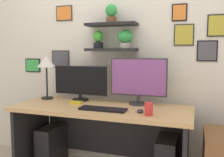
# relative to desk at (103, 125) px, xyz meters

# --- Properties ---
(back_wall_assembly) EXTENTS (4.40, 0.24, 2.70)m
(back_wall_assembly) POSITION_rel_desk_xyz_m (0.00, 0.38, 0.81)
(back_wall_assembly) COLOR silver
(back_wall_assembly) RESTS_ON ground
(desk) EXTENTS (1.75, 0.68, 0.75)m
(desk) POSITION_rel_desk_xyz_m (0.00, 0.00, 0.00)
(desk) COLOR tan
(desk) RESTS_ON ground
(monitor_left) EXTENTS (0.62, 0.18, 0.38)m
(monitor_left) POSITION_rel_desk_xyz_m (-0.33, 0.16, 0.41)
(monitor_left) COLOR black
(monitor_left) RESTS_ON desk
(monitor_right) EXTENTS (0.58, 0.18, 0.47)m
(monitor_right) POSITION_rel_desk_xyz_m (0.33, 0.16, 0.46)
(monitor_right) COLOR #2D2D33
(monitor_right) RESTS_ON desk
(keyboard) EXTENTS (0.44, 0.14, 0.02)m
(keyboard) POSITION_rel_desk_xyz_m (0.08, -0.19, 0.22)
(keyboard) COLOR black
(keyboard) RESTS_ON desk
(computer_mouse) EXTENTS (0.06, 0.09, 0.03)m
(computer_mouse) POSITION_rel_desk_xyz_m (0.42, -0.17, 0.22)
(computer_mouse) COLOR #2D2D33
(computer_mouse) RESTS_ON desk
(desk_lamp) EXTENTS (0.20, 0.20, 0.49)m
(desk_lamp) POSITION_rel_desk_xyz_m (-0.73, 0.12, 0.60)
(desk_lamp) COLOR black
(desk_lamp) RESTS_ON desk
(scissors_tray) EXTENTS (0.13, 0.09, 0.02)m
(scissors_tray) POSITION_rel_desk_xyz_m (-0.29, -0.02, 0.22)
(scissors_tray) COLOR yellow
(scissors_tray) RESTS_ON desk
(water_cup) EXTENTS (0.07, 0.07, 0.11)m
(water_cup) POSITION_rel_desk_xyz_m (0.51, -0.24, 0.26)
(water_cup) COLOR red
(water_cup) RESTS_ON desk
(computer_tower_left) EXTENTS (0.18, 0.40, 0.46)m
(computer_tower_left) POSITION_rel_desk_xyz_m (-0.62, 0.02, -0.31)
(computer_tower_left) COLOR black
(computer_tower_left) RESTS_ON ground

